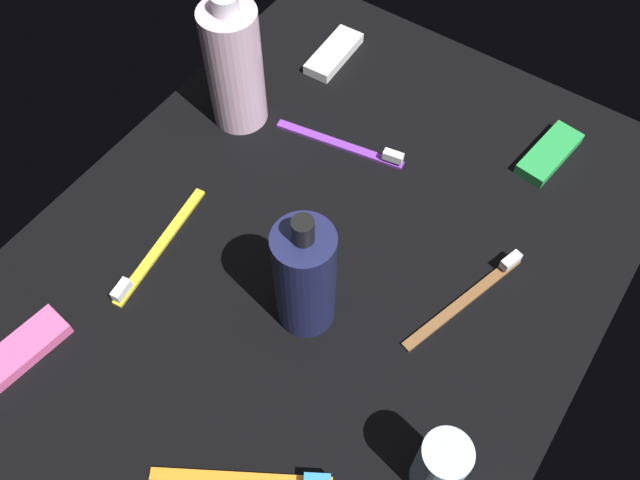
# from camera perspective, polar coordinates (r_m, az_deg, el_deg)

# --- Properties ---
(ground_plane) EXTENTS (0.84, 0.64, 0.01)m
(ground_plane) POSITION_cam_1_polar(r_m,az_deg,el_deg) (0.79, -0.00, -1.39)
(ground_plane) COLOR black
(lotion_bottle) EXTENTS (0.07, 0.07, 0.18)m
(lotion_bottle) POSITION_cam_1_polar(r_m,az_deg,el_deg) (0.68, -1.32, -3.28)
(lotion_bottle) COLOR #1B1E47
(lotion_bottle) RESTS_ON ground_plane
(bodywash_bottle) EXTENTS (0.07, 0.07, 0.19)m
(bodywash_bottle) POSITION_cam_1_polar(r_m,az_deg,el_deg) (0.86, -7.43, 14.66)
(bodywash_bottle) COLOR silver
(bodywash_bottle) RESTS_ON ground_plane
(deodorant_stick) EXTENTS (0.05, 0.05, 0.10)m
(deodorant_stick) POSITION_cam_1_polar(r_m,az_deg,el_deg) (0.65, 10.35, -18.67)
(deodorant_stick) COLOR silver
(deodorant_stick) RESTS_ON ground_plane
(toothbrush_brown) EXTENTS (0.18, 0.06, 0.02)m
(toothbrush_brown) POSITION_cam_1_polar(r_m,az_deg,el_deg) (0.77, 12.91, -4.65)
(toothbrush_brown) COLOR brown
(toothbrush_brown) RESTS_ON ground_plane
(toothbrush_yellow) EXTENTS (0.18, 0.04, 0.02)m
(toothbrush_yellow) POSITION_cam_1_polar(r_m,az_deg,el_deg) (0.81, -14.09, -0.89)
(toothbrush_yellow) COLOR yellow
(toothbrush_yellow) RESTS_ON ground_plane
(toothbrush_purple) EXTENTS (0.04, 0.18, 0.02)m
(toothbrush_purple) POSITION_cam_1_polar(r_m,az_deg,el_deg) (0.88, 2.37, 8.22)
(toothbrush_purple) COLOR purple
(toothbrush_purple) RESTS_ON ground_plane
(toothbrush_orange) EXTENTS (0.10, 0.16, 0.02)m
(toothbrush_orange) POSITION_cam_1_polar(r_m,az_deg,el_deg) (0.69, -5.89, -19.85)
(toothbrush_orange) COLOR orange
(toothbrush_orange) RESTS_ON ground_plane
(snack_bar_green) EXTENTS (0.11, 0.05, 0.01)m
(snack_bar_green) POSITION_cam_1_polar(r_m,az_deg,el_deg) (0.92, 19.24, 7.08)
(snack_bar_green) COLOR green
(snack_bar_green) RESTS_ON ground_plane
(snack_bar_white) EXTENTS (0.11, 0.04, 0.01)m
(snack_bar_white) POSITION_cam_1_polar(r_m,az_deg,el_deg) (1.00, 1.21, 15.84)
(snack_bar_white) COLOR white
(snack_bar_white) RESTS_ON ground_plane
(snack_bar_pink) EXTENTS (0.11, 0.05, 0.01)m
(snack_bar_pink) POSITION_cam_1_polar(r_m,az_deg,el_deg) (0.79, -24.40, -8.66)
(snack_bar_pink) COLOR #E55999
(snack_bar_pink) RESTS_ON ground_plane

